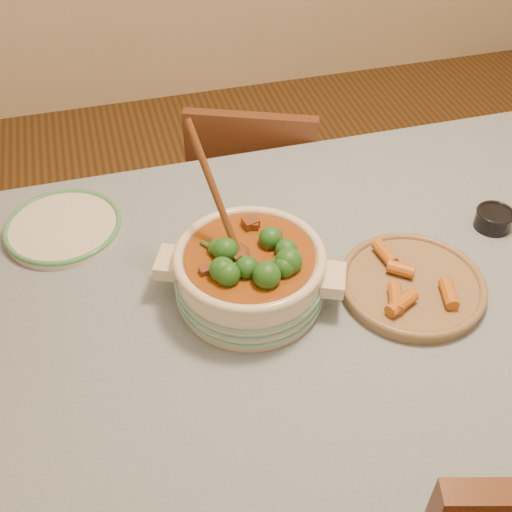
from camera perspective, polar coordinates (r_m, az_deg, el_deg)
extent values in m
plane|color=#432C13|center=(2.02, 7.09, -17.38)|extent=(4.50, 4.50, 0.00)
cube|color=brown|center=(1.43, 9.54, -3.01)|extent=(1.60, 1.00, 0.05)
cube|color=#8493AC|center=(1.41, 9.67, -2.23)|extent=(1.68, 1.08, 0.01)
cylinder|color=brown|center=(1.93, -17.58, -5.84)|extent=(0.07, 0.07, 0.70)
cylinder|color=brown|center=(2.27, 21.39, 1.75)|extent=(0.07, 0.07, 0.70)
cylinder|color=beige|center=(1.32, -0.54, -1.89)|extent=(0.39, 0.39, 0.12)
torus|color=beige|center=(1.28, -0.56, -0.03)|extent=(0.31, 0.31, 0.02)
cube|color=beige|center=(1.30, 6.85, -2.10)|extent=(0.08, 0.09, 0.03)
cube|color=beige|center=(1.33, -7.73, -0.58)|extent=(0.08, 0.09, 0.03)
cylinder|color=#944915|center=(1.28, -0.56, -0.27)|extent=(0.26, 0.26, 0.02)
cylinder|color=silver|center=(1.57, -16.75, 2.40)|extent=(0.32, 0.32, 0.02)
torus|color=#42925B|center=(1.57, -16.81, 2.63)|extent=(0.27, 0.27, 0.01)
cylinder|color=black|center=(1.61, 20.34, 3.05)|extent=(0.11, 0.11, 0.04)
torus|color=black|center=(1.60, 20.53, 3.63)|extent=(0.09, 0.09, 0.01)
cylinder|color=black|center=(1.60, 20.45, 3.40)|extent=(0.07, 0.07, 0.01)
cylinder|color=olive|center=(1.41, 13.68, -2.60)|extent=(0.33, 0.33, 0.02)
torus|color=olive|center=(1.40, 13.76, -2.29)|extent=(0.31, 0.31, 0.02)
cube|color=#532D19|center=(2.19, 0.15, 5.55)|extent=(0.50, 0.50, 0.04)
cube|color=#532D19|center=(1.93, -0.48, 7.24)|extent=(0.37, 0.18, 0.41)
cylinder|color=#532D19|center=(2.43, 4.45, 3.78)|extent=(0.04, 0.04, 0.41)
cylinder|color=#532D19|center=(2.46, -3.18, 4.39)|extent=(0.04, 0.04, 0.41)
cylinder|color=#532D19|center=(2.19, 3.86, -1.63)|extent=(0.04, 0.04, 0.41)
cylinder|color=#532D19|center=(2.22, -4.57, -0.88)|extent=(0.04, 0.04, 0.41)
cylinder|color=#532D19|center=(1.95, -19.52, -11.85)|extent=(0.04, 0.04, 0.45)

